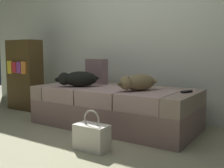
{
  "coord_description": "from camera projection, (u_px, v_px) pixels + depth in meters",
  "views": [
    {
      "loc": [
        1.77,
        -1.61,
        0.89
      ],
      "look_at": [
        0.0,
        1.09,
        0.53
      ],
      "focal_mm": 43.29,
      "sensor_mm": 36.0,
      "label": 1
    }
  ],
  "objects": [
    {
      "name": "bookshelf",
      "position": [
        25.0,
        75.0,
        4.31
      ],
      "size": [
        0.56,
        0.3,
        1.1
      ],
      "color": "#483619",
      "rests_on": "ground"
    },
    {
      "name": "ground_plane",
      "position": [
        45.0,
        154.0,
        2.4
      ],
      "size": [
        10.0,
        10.0,
        0.0
      ],
      "primitive_type": "plane",
      "color": "#999770"
    },
    {
      "name": "throw_pillow",
      "position": [
        96.0,
        71.0,
        3.74
      ],
      "size": [
        0.36,
        0.18,
        0.34
      ],
      "primitive_type": "cube",
      "rotation": [
        0.0,
        0.0,
        -0.2
      ],
      "color": "slate",
      "rests_on": "couch"
    },
    {
      "name": "tv_remote",
      "position": [
        187.0,
        92.0,
        2.87
      ],
      "size": [
        0.09,
        0.16,
        0.02
      ],
      "primitive_type": "cube",
      "rotation": [
        0.0,
        0.0,
        -0.31
      ],
      "color": "black",
      "rests_on": "couch"
    },
    {
      "name": "handbag",
      "position": [
        92.0,
        137.0,
        2.5
      ],
      "size": [
        0.32,
        0.18,
        0.38
      ],
      "color": "silver",
      "rests_on": "ground"
    },
    {
      "name": "dog_dark",
      "position": [
        78.0,
        79.0,
        3.38
      ],
      "size": [
        0.49,
        0.46,
        0.19
      ],
      "color": "black",
      "rests_on": "couch"
    },
    {
      "name": "couch",
      "position": [
        114.0,
        107.0,
        3.32
      ],
      "size": [
        1.98,
        0.91,
        0.48
      ],
      "color": "gray",
      "rests_on": "ground"
    },
    {
      "name": "dog_tan",
      "position": [
        138.0,
        82.0,
        3.02
      ],
      "size": [
        0.37,
        0.52,
        0.19
      ],
      "color": "olive",
      "rests_on": "couch"
    },
    {
      "name": "back_wall",
      "position": [
        141.0,
        17.0,
        3.77
      ],
      "size": [
        6.4,
        0.1,
        2.8
      ],
      "primitive_type": "cube",
      "color": "silver",
      "rests_on": "ground"
    }
  ]
}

